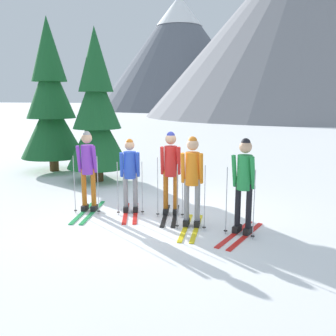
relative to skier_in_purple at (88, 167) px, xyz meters
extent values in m
plane|color=white|center=(1.60, 0.13, -1.03)|extent=(400.00, 400.00, 0.00)
cube|color=green|center=(0.13, -0.06, -1.02)|extent=(0.55, 1.73, 0.02)
cube|color=green|center=(-0.08, -0.11, -1.02)|extent=(0.55, 1.73, 0.02)
cube|color=black|center=(0.10, 0.04, -0.95)|extent=(0.17, 0.28, 0.12)
cylinder|color=#B76019|center=(0.10, 0.04, -0.48)|extent=(0.11, 0.11, 0.88)
cube|color=black|center=(-0.11, -0.02, -0.95)|extent=(0.17, 0.28, 0.12)
cylinder|color=#B76019|center=(-0.11, -0.02, -0.48)|extent=(0.11, 0.11, 0.88)
cylinder|color=purple|center=(0.00, 0.01, 0.17)|extent=(0.28, 0.28, 0.66)
sphere|color=tan|center=(0.00, 0.01, 0.66)|extent=(0.24, 0.24, 0.24)
sphere|color=gray|center=(0.00, 0.01, 0.73)|extent=(0.18, 0.18, 0.18)
cylinder|color=purple|center=(0.19, 0.00, 0.19)|extent=(0.13, 0.22, 0.63)
cylinder|color=purple|center=(-0.16, -0.09, 0.19)|extent=(0.13, 0.22, 0.63)
cylinder|color=#A5A5AD|center=(0.30, -0.09, -0.38)|extent=(0.02, 0.02, 1.32)
cylinder|color=black|center=(0.30, -0.09, -0.97)|extent=(0.07, 0.07, 0.01)
cylinder|color=#A5A5AD|center=(-0.22, -0.23, -0.38)|extent=(0.02, 0.02, 1.32)
cylinder|color=black|center=(-0.22, -0.23, -0.97)|extent=(0.07, 0.07, 0.01)
cube|color=red|center=(1.07, 0.22, -1.02)|extent=(0.71, 1.47, 0.02)
cube|color=red|center=(0.87, 0.13, -1.02)|extent=(0.71, 1.47, 0.02)
cube|color=black|center=(1.03, 0.31, -0.95)|extent=(0.21, 0.28, 0.12)
cylinder|color=gray|center=(1.03, 0.31, -0.51)|extent=(0.11, 0.11, 0.80)
cube|color=black|center=(0.83, 0.22, -0.95)|extent=(0.21, 0.28, 0.12)
cylinder|color=gray|center=(0.83, 0.22, -0.51)|extent=(0.11, 0.11, 0.80)
cylinder|color=blue|center=(0.93, 0.27, 0.07)|extent=(0.28, 0.28, 0.60)
sphere|color=tan|center=(0.93, 0.27, 0.51)|extent=(0.22, 0.22, 0.22)
sphere|color=#B76019|center=(0.93, 0.27, 0.57)|extent=(0.16, 0.16, 0.16)
cylinder|color=blue|center=(1.12, 0.28, 0.08)|extent=(0.15, 0.21, 0.57)
cylinder|color=blue|center=(0.79, 0.14, 0.08)|extent=(0.15, 0.21, 0.57)
cylinder|color=#A5A5AD|center=(1.25, 0.21, -0.43)|extent=(0.02, 0.02, 1.20)
cylinder|color=black|center=(1.25, 0.21, -0.97)|extent=(0.07, 0.07, 0.01)
cylinder|color=#A5A5AD|center=(0.75, -0.01, -0.43)|extent=(0.02, 0.02, 1.20)
cylinder|color=black|center=(0.75, -0.01, -0.97)|extent=(0.07, 0.07, 0.01)
cube|color=black|center=(1.98, 0.36, -1.02)|extent=(0.52, 1.57, 0.02)
cube|color=black|center=(1.77, 0.30, -1.02)|extent=(0.52, 1.57, 0.02)
cube|color=black|center=(1.95, 0.45, -0.95)|extent=(0.18, 0.28, 0.12)
cylinder|color=#B76019|center=(1.95, 0.45, -0.47)|extent=(0.11, 0.11, 0.88)
cube|color=black|center=(1.74, 0.39, -0.95)|extent=(0.18, 0.28, 0.12)
cylinder|color=#B76019|center=(1.74, 0.39, -0.47)|extent=(0.11, 0.11, 0.88)
cylinder|color=red|center=(1.84, 0.42, 0.18)|extent=(0.28, 0.28, 0.66)
sphere|color=tan|center=(1.84, 0.42, 0.67)|extent=(0.24, 0.24, 0.24)
sphere|color=#2D389E|center=(1.84, 0.42, 0.74)|extent=(0.18, 0.18, 0.18)
cylinder|color=red|center=(2.03, 0.42, 0.20)|extent=(0.13, 0.22, 0.63)
cylinder|color=red|center=(1.69, 0.32, 0.20)|extent=(0.13, 0.22, 0.63)
cylinder|color=#A5A5AD|center=(2.15, 0.32, -0.37)|extent=(0.02, 0.02, 1.32)
cylinder|color=black|center=(2.15, 0.32, -0.97)|extent=(0.07, 0.07, 0.01)
cylinder|color=#A5A5AD|center=(1.63, 0.18, -0.37)|extent=(0.02, 0.02, 1.32)
cylinder|color=black|center=(1.63, 0.18, -0.97)|extent=(0.07, 0.07, 0.01)
cube|color=yellow|center=(2.64, -0.26, -1.02)|extent=(0.36, 1.64, 0.02)
cube|color=yellow|center=(2.43, -0.29, -1.02)|extent=(0.36, 1.64, 0.02)
cube|color=black|center=(2.63, -0.16, -0.95)|extent=(0.15, 0.27, 0.12)
cylinder|color=gray|center=(2.63, -0.16, -0.48)|extent=(0.11, 0.11, 0.87)
cube|color=black|center=(2.41, -0.20, -0.95)|extent=(0.15, 0.27, 0.12)
cylinder|color=gray|center=(2.41, -0.20, -0.48)|extent=(0.11, 0.11, 0.87)
cylinder|color=orange|center=(2.52, -0.18, 0.16)|extent=(0.28, 0.28, 0.65)
sphere|color=tan|center=(2.52, -0.18, 0.64)|extent=(0.24, 0.24, 0.24)
sphere|color=#B76019|center=(2.52, -0.18, 0.71)|extent=(0.18, 0.18, 0.18)
cylinder|color=orange|center=(2.71, -0.21, 0.18)|extent=(0.11, 0.22, 0.62)
cylinder|color=orange|center=(2.35, -0.27, 0.18)|extent=(0.11, 0.22, 0.62)
cylinder|color=#A5A5AD|center=(2.81, -0.31, -0.38)|extent=(0.02, 0.02, 1.31)
cylinder|color=black|center=(2.81, -0.31, -0.97)|extent=(0.07, 0.07, 0.01)
cylinder|color=#A5A5AD|center=(2.28, -0.40, -0.38)|extent=(0.02, 0.02, 1.31)
cylinder|color=black|center=(2.28, -0.40, -0.97)|extent=(0.07, 0.07, 0.01)
cube|color=maroon|center=(2.49, -0.01, 0.20)|extent=(0.28, 0.20, 0.36)
cube|color=red|center=(3.64, -0.35, -1.02)|extent=(0.44, 1.65, 0.02)
cube|color=red|center=(3.42, -0.31, -1.02)|extent=(0.44, 1.65, 0.02)
cube|color=black|center=(3.66, -0.25, -0.95)|extent=(0.16, 0.28, 0.12)
cylinder|color=black|center=(3.66, -0.25, -0.48)|extent=(0.11, 0.11, 0.87)
cube|color=black|center=(3.44, -0.21, -0.95)|extent=(0.16, 0.28, 0.12)
cylinder|color=black|center=(3.44, -0.21, -0.48)|extent=(0.11, 0.11, 0.87)
cylinder|color=#238C42|center=(3.55, -0.23, 0.17)|extent=(0.28, 0.28, 0.66)
sphere|color=tan|center=(3.55, -0.23, 0.65)|extent=(0.24, 0.24, 0.24)
sphere|color=black|center=(3.55, -0.23, 0.72)|extent=(0.18, 0.18, 0.18)
cylinder|color=#238C42|center=(3.71, -0.33, 0.19)|extent=(0.12, 0.22, 0.62)
cylinder|color=#238C42|center=(3.36, -0.25, 0.19)|extent=(0.12, 0.22, 0.62)
cylinder|color=#A5A5AD|center=(3.78, -0.46, -0.38)|extent=(0.02, 0.02, 1.31)
cylinder|color=black|center=(3.78, -0.46, -0.97)|extent=(0.07, 0.07, 0.01)
cylinder|color=#A5A5AD|center=(3.25, -0.35, -0.38)|extent=(0.02, 0.02, 1.31)
cylinder|color=black|center=(3.25, -0.35, -0.97)|extent=(0.07, 0.07, 0.01)
cylinder|color=#51381E|center=(-3.85, 3.80, -0.52)|extent=(0.32, 0.32, 1.03)
cone|color=#195628|center=(-3.85, 3.80, 0.57)|extent=(2.20, 2.20, 2.17)
cone|color=#195628|center=(-3.85, 3.80, 1.94)|extent=(1.68, 1.68, 2.17)
cone|color=#195628|center=(-3.85, 3.80, 3.20)|extent=(1.20, 1.20, 2.17)
cylinder|color=#51381E|center=(-1.45, 2.88, -0.58)|extent=(0.28, 0.28, 0.91)
cone|color=#195628|center=(-1.45, 2.88, 0.37)|extent=(1.94, 1.94, 1.91)
cone|color=#195628|center=(-1.45, 2.88, 1.58)|extent=(1.48, 1.48, 1.91)
cone|color=#195628|center=(-1.45, 2.88, 2.69)|extent=(1.06, 1.06, 1.91)
cone|color=slate|center=(-22.89, 73.80, 11.26)|extent=(36.96, 36.96, 24.60)
cone|color=white|center=(-22.89, 73.80, 20.31)|extent=(10.26, 10.26, 6.50)
cone|color=gray|center=(3.61, 52.43, 12.19)|extent=(46.18, 46.18, 26.46)
camera|label=1|loc=(4.57, -7.09, 1.52)|focal=39.63mm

